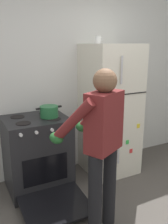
% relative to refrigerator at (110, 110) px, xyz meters
% --- Properties ---
extents(kitchen_wall_back, '(6.00, 0.10, 2.70)m').
position_rel_refrigerator_xyz_m(kitchen_wall_back, '(-0.50, 0.38, 0.45)').
color(kitchen_wall_back, silver).
rests_on(kitchen_wall_back, ground).
extents(refrigerator, '(0.68, 0.72, 1.80)m').
position_rel_refrigerator_xyz_m(refrigerator, '(0.00, 0.00, 0.00)').
color(refrigerator, silver).
rests_on(refrigerator, ground).
extents(stove_range, '(0.76, 1.23, 0.94)m').
position_rel_refrigerator_xyz_m(stove_range, '(-1.07, -0.02, -0.44)').
color(stove_range, black).
rests_on(stove_range, ground).
extents(person_cook, '(0.65, 0.70, 1.60)m').
position_rel_refrigerator_xyz_m(person_cook, '(-0.75, -1.01, 0.06)').
color(person_cook, black).
rests_on(person_cook, ground).
extents(red_pot, '(0.32, 0.22, 0.14)m').
position_rel_refrigerator_xyz_m(red_pot, '(-0.91, -0.05, 0.11)').
color(red_pot, '#236638').
rests_on(red_pot, stove_range).
extents(coffee_mug, '(0.11, 0.08, 0.10)m').
position_rel_refrigerator_xyz_m(coffee_mug, '(-0.18, 0.05, 0.95)').
color(coffee_mug, silver).
rests_on(coffee_mug, refrigerator).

